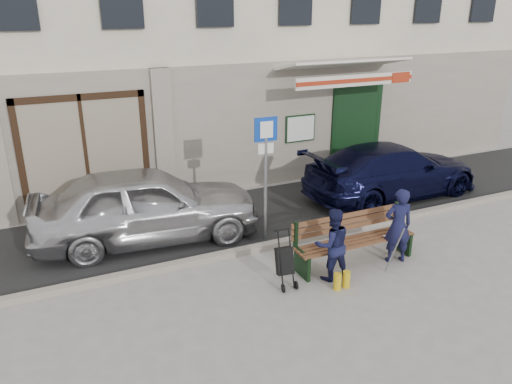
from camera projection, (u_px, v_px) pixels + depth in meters
ground at (320, 281)px, 8.75m from camera, size 80.00×80.00×0.00m
asphalt_lane at (249, 217)px, 11.38m from camera, size 60.00×3.20×0.01m
curb at (281, 243)px, 10.01m from camera, size 60.00×0.18×0.12m
car_silver at (146, 205)px, 10.04m from camera, size 4.68×2.28×1.54m
car_navy at (392, 170)px, 12.41m from camera, size 4.70×2.05×1.35m
parking_sign at (266, 160)px, 9.74m from camera, size 0.47×0.08×2.54m
bench at (353, 241)px, 9.19m from camera, size 2.40×1.17×0.98m
man at (398, 226)px, 9.18m from camera, size 0.60×0.48×1.45m
woman at (332, 244)px, 8.61m from camera, size 0.71×0.59×1.32m
stroller at (285, 262)px, 8.47m from camera, size 0.32×0.43×1.00m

